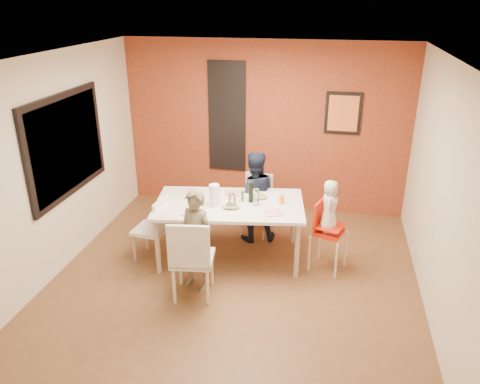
% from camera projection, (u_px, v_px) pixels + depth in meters
% --- Properties ---
extents(ground, '(4.50, 4.50, 0.00)m').
position_uv_depth(ground, '(235.00, 277.00, 5.92)').
color(ground, brown).
rests_on(ground, ground).
extents(ceiling, '(4.50, 4.50, 0.02)m').
position_uv_depth(ceiling, '(234.00, 57.00, 4.86)').
color(ceiling, silver).
rests_on(ceiling, wall_back).
extents(wall_back, '(4.50, 0.02, 2.70)m').
position_uv_depth(wall_back, '(265.00, 128.00, 7.42)').
color(wall_back, beige).
rests_on(wall_back, ground).
extents(wall_front, '(4.50, 0.02, 2.70)m').
position_uv_depth(wall_front, '(169.00, 289.00, 3.36)').
color(wall_front, beige).
rests_on(wall_front, ground).
extents(wall_left, '(0.02, 4.50, 2.70)m').
position_uv_depth(wall_left, '(58.00, 165.00, 5.80)').
color(wall_left, beige).
rests_on(wall_left, ground).
extents(wall_right, '(0.02, 4.50, 2.70)m').
position_uv_depth(wall_right, '(441.00, 193.00, 4.97)').
color(wall_right, beige).
rests_on(wall_right, ground).
extents(brick_accent_wall, '(4.50, 0.02, 2.70)m').
position_uv_depth(brick_accent_wall, '(264.00, 128.00, 7.40)').
color(brick_accent_wall, maroon).
rests_on(brick_accent_wall, ground).
extents(picture_window_frame, '(0.05, 1.70, 1.30)m').
position_uv_depth(picture_window_frame, '(66.00, 145.00, 5.90)').
color(picture_window_frame, black).
rests_on(picture_window_frame, wall_left).
extents(picture_window_pane, '(0.02, 1.55, 1.15)m').
position_uv_depth(picture_window_pane, '(67.00, 145.00, 5.90)').
color(picture_window_pane, black).
rests_on(picture_window_pane, wall_left).
extents(glassblock_strip, '(0.55, 0.03, 1.70)m').
position_uv_depth(glassblock_strip, '(227.00, 117.00, 7.44)').
color(glassblock_strip, silver).
rests_on(glassblock_strip, wall_back).
extents(glassblock_surround, '(0.60, 0.03, 1.76)m').
position_uv_depth(glassblock_surround, '(227.00, 117.00, 7.43)').
color(glassblock_surround, black).
rests_on(glassblock_surround, wall_back).
extents(art_print_frame, '(0.54, 0.03, 0.64)m').
position_uv_depth(art_print_frame, '(343.00, 113.00, 7.04)').
color(art_print_frame, black).
rests_on(art_print_frame, wall_back).
extents(art_print_canvas, '(0.44, 0.01, 0.54)m').
position_uv_depth(art_print_canvas, '(343.00, 113.00, 7.03)').
color(art_print_canvas, orange).
rests_on(art_print_canvas, wall_back).
extents(dining_table, '(2.05, 1.34, 0.80)m').
position_uv_depth(dining_table, '(229.00, 208.00, 6.11)').
color(dining_table, silver).
rests_on(dining_table, ground).
extents(chair_near, '(0.53, 0.53, 1.02)m').
position_uv_depth(chair_near, '(191.00, 256.00, 5.29)').
color(chair_near, beige).
rests_on(chair_near, ground).
extents(chair_far, '(0.45, 0.45, 0.89)m').
position_uv_depth(chair_far, '(257.00, 201.00, 6.89)').
color(chair_far, silver).
rests_on(chair_far, ground).
extents(chair_left, '(0.45, 0.45, 0.88)m').
position_uv_depth(chair_left, '(155.00, 225.00, 6.16)').
color(chair_left, white).
rests_on(chair_left, ground).
extents(high_chair, '(0.49, 0.49, 0.92)m').
position_uv_depth(high_chair, '(326.00, 229.00, 5.93)').
color(high_chair, red).
rests_on(high_chair, ground).
extents(child_near, '(0.54, 0.44, 1.27)m').
position_uv_depth(child_near, '(196.00, 240.00, 5.49)').
color(child_near, brown).
rests_on(child_near, ground).
extents(child_far, '(0.77, 0.68, 1.33)m').
position_uv_depth(child_far, '(254.00, 197.00, 6.61)').
color(child_far, black).
rests_on(child_far, ground).
extents(toddler, '(0.26, 0.36, 0.68)m').
position_uv_depth(toddler, '(330.00, 206.00, 5.78)').
color(toddler, beige).
rests_on(toddler, high_chair).
extents(plate_near_left, '(0.24, 0.24, 0.01)m').
position_uv_depth(plate_near_left, '(191.00, 214.00, 5.78)').
color(plate_near_left, silver).
rests_on(plate_near_left, dining_table).
extents(plate_far_mid, '(0.20, 0.20, 0.01)m').
position_uv_depth(plate_far_mid, '(233.00, 193.00, 6.36)').
color(plate_far_mid, silver).
rests_on(plate_far_mid, dining_table).
extents(plate_near_right, '(0.28, 0.28, 0.01)m').
position_uv_depth(plate_near_right, '(273.00, 213.00, 5.79)').
color(plate_near_right, white).
rests_on(plate_near_right, dining_table).
extents(plate_far_left, '(0.27, 0.27, 0.01)m').
position_uv_depth(plate_far_left, '(189.00, 191.00, 6.43)').
color(plate_far_left, white).
rests_on(plate_far_left, dining_table).
extents(salad_bowl_a, '(0.27, 0.27, 0.05)m').
position_uv_depth(salad_bowl_a, '(232.00, 205.00, 5.95)').
color(salad_bowl_a, white).
rests_on(salad_bowl_a, dining_table).
extents(salad_bowl_b, '(0.25, 0.25, 0.05)m').
position_uv_depth(salad_bowl_b, '(260.00, 196.00, 6.23)').
color(salad_bowl_b, white).
rests_on(salad_bowl_b, dining_table).
extents(wine_bottle, '(0.07, 0.07, 0.26)m').
position_uv_depth(wine_bottle, '(251.00, 193.00, 6.07)').
color(wine_bottle, black).
rests_on(wine_bottle, dining_table).
extents(wine_glass_a, '(0.07, 0.07, 0.20)m').
position_uv_depth(wine_glass_a, '(231.00, 202.00, 5.87)').
color(wine_glass_a, white).
rests_on(wine_glass_a, dining_table).
extents(wine_glass_b, '(0.08, 0.08, 0.22)m').
position_uv_depth(wine_glass_b, '(256.00, 197.00, 5.98)').
color(wine_glass_b, silver).
rests_on(wine_glass_b, dining_table).
extents(paper_towel_roll, '(0.13, 0.13, 0.29)m').
position_uv_depth(paper_towel_roll, '(214.00, 195.00, 5.94)').
color(paper_towel_roll, white).
rests_on(paper_towel_roll, dining_table).
extents(condiment_red, '(0.04, 0.04, 0.15)m').
position_uv_depth(condiment_red, '(234.00, 200.00, 5.98)').
color(condiment_red, red).
rests_on(condiment_red, dining_table).
extents(condiment_green, '(0.04, 0.04, 0.15)m').
position_uv_depth(condiment_green, '(242.00, 196.00, 6.10)').
color(condiment_green, '#2E6D24').
rests_on(condiment_green, dining_table).
extents(condiment_brown, '(0.03, 0.03, 0.13)m').
position_uv_depth(condiment_brown, '(233.00, 198.00, 6.06)').
color(condiment_brown, brown).
rests_on(condiment_brown, dining_table).
extents(sippy_cup, '(0.07, 0.07, 0.11)m').
position_uv_depth(sippy_cup, '(282.00, 199.00, 6.05)').
color(sippy_cup, orange).
rests_on(sippy_cup, dining_table).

